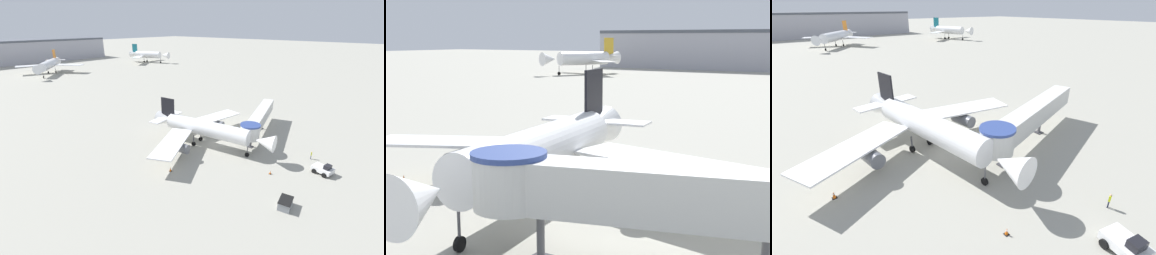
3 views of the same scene
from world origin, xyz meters
TOP-DOWN VIEW (x-y plane):
  - ground_plane at (0.00, 0.00)m, footprint 800.00×800.00m
  - main_airplane at (-0.55, 1.75)m, footprint 31.47×27.37m
  - jet_bridge at (11.64, -4.67)m, footprint 23.46×9.22m
  - pushback_tug_white at (4.12, -21.30)m, footprint 3.08×3.66m
  - traffic_cone_near_nose at (-2.12, -14.41)m, footprint 0.42×0.42m
  - traffic_cone_port_wing at (-12.88, -0.47)m, footprint 0.49×0.49m
  - ground_crew_marshaller at (8.16, -18.02)m, footprint 0.34×0.24m
  - background_jet_teal_tail at (77.59, 112.50)m, footprint 30.12×29.11m
  - background_jet_orange_tail at (14.46, 116.46)m, footprint 28.82×29.95m
  - terminal_building at (-6.58, 175.00)m, footprint 165.47×22.13m

SIDE VIEW (x-z plane):
  - ground_plane at x=0.00m, z-range 0.00..0.00m
  - traffic_cone_near_nose at x=-2.12m, z-range -0.02..0.68m
  - traffic_cone_port_wing at x=-12.88m, z-range -0.02..0.79m
  - pushback_tug_white at x=4.12m, z-range -0.12..1.79m
  - ground_crew_marshaller at x=8.16m, z-range 0.12..1.74m
  - main_airplane at x=-0.55m, z-range -0.69..8.41m
  - jet_bridge at x=11.64m, z-range 1.21..6.99m
  - background_jet_orange_tail at x=14.46m, z-range -0.72..10.74m
  - background_jet_teal_tail at x=77.59m, z-range -0.76..11.19m
  - terminal_building at x=-6.58m, z-range 0.01..14.89m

